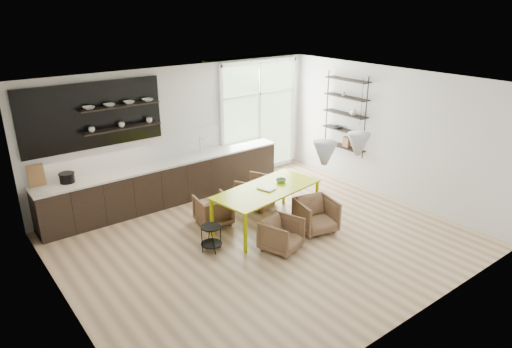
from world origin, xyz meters
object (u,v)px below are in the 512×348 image
(armchair_front_right, at_px, (316,215))
(wire_stool, at_px, (211,235))
(armchair_front_left, at_px, (281,234))
(dining_table, at_px, (267,191))
(armchair_back_right, at_px, (256,192))
(armchair_back_left, at_px, (213,210))

(armchair_front_right, xyz_separation_m, wire_stool, (-2.01, 0.58, -0.02))
(armchair_front_left, bearing_deg, dining_table, 48.44)
(armchair_front_right, bearing_deg, armchair_back_right, 110.77)
(armchair_back_right, distance_m, wire_stool, 2.07)
(wire_stool, bearing_deg, armchair_front_left, -35.53)
(armchair_back_right, bearing_deg, armchair_front_left, 42.58)
(armchair_back_right, xyz_separation_m, armchair_front_right, (0.22, -1.61, -0.01))
(dining_table, bearing_deg, armchair_back_right, 56.12)
(armchair_front_right, bearing_deg, armchair_front_left, -158.85)
(armchair_back_left, bearing_deg, armchair_front_left, 112.65)
(dining_table, height_order, wire_stool, dining_table)
(armchair_front_left, height_order, wire_stool, armchair_front_left)
(armchair_front_left, xyz_separation_m, armchair_front_right, (1.00, 0.14, 0.03))
(armchair_front_right, distance_m, wire_stool, 2.10)
(dining_table, distance_m, armchair_front_left, 1.06)
(armchair_front_left, relative_size, armchair_front_right, 0.91)
(armchair_front_right, height_order, wire_stool, armchair_front_right)
(armchair_back_right, height_order, wire_stool, armchair_back_right)
(armchair_front_left, bearing_deg, wire_stool, 125.68)
(armchair_front_right, relative_size, wire_stool, 1.49)
(armchair_back_left, height_order, wire_stool, armchair_back_left)
(armchair_back_left, height_order, armchair_back_right, armchair_back_right)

